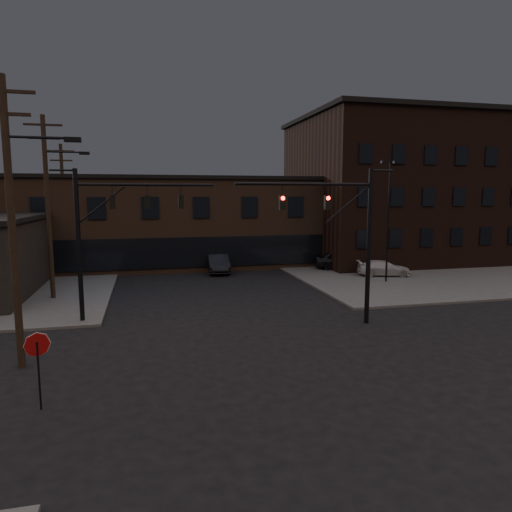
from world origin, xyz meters
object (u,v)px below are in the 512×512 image
at_px(traffic_signal_near, 349,230).
at_px(parked_car_lot_a, 343,260).
at_px(stop_sign, 38,353).
at_px(parked_car_lot_b, 384,268).
at_px(car_crossing, 218,263).
at_px(traffic_signal_far, 104,227).

distance_m(traffic_signal_near, parked_car_lot_a, 17.52).
xyz_separation_m(stop_sign, parked_car_lot_b, (22.07, 18.29, -1.08)).
distance_m(parked_car_lot_a, car_crossing, 11.01).
xyz_separation_m(stop_sign, car_crossing, (9.38, 23.87, -1.03)).
height_order(traffic_signal_far, car_crossing, traffic_signal_far).
bearing_deg(stop_sign, parked_car_lot_a, 47.51).
distance_m(stop_sign, parked_car_lot_a, 29.99).
bearing_deg(traffic_signal_far, car_crossing, 59.75).
distance_m(traffic_signal_near, stop_sign, 15.17).
distance_m(traffic_signal_near, traffic_signal_far, 12.57).
bearing_deg(stop_sign, parked_car_lot_b, 39.65).
xyz_separation_m(stop_sign, parked_car_lot_a, (20.25, 22.10, -0.86)).
bearing_deg(car_crossing, parked_car_lot_b, -19.39).
bearing_deg(parked_car_lot_b, parked_car_lot_a, 42.18).
relative_size(traffic_signal_near, parked_car_lot_b, 1.89).
distance_m(traffic_signal_far, stop_sign, 10.55).
distance_m(traffic_signal_far, parked_car_lot_b, 22.78).
height_order(stop_sign, parked_car_lot_a, stop_sign).
xyz_separation_m(traffic_signal_far, stop_sign, (-1.28, -9.99, -3.17)).
bearing_deg(parked_car_lot_a, stop_sign, 158.85).
height_order(traffic_signal_far, parked_car_lot_a, traffic_signal_far).
relative_size(traffic_signal_near, parked_car_lot_a, 1.62).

